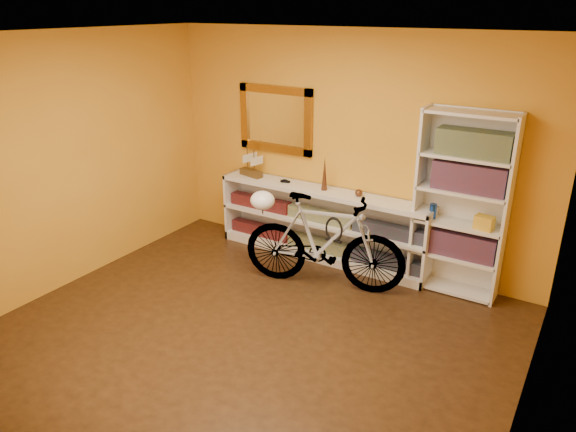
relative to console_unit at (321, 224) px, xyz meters
The scene contains 24 objects.
floor 1.88m from the console_unit, 82.85° to the right, with size 4.50×4.00×0.01m, color black.
ceiling 2.85m from the console_unit, 82.85° to the right, with size 4.50×4.00×0.01m, color silver.
back_wall 0.92m from the console_unit, 39.86° to the left, with size 4.50×0.01×2.60m, color orange.
left_wall 2.86m from the console_unit, 138.16° to the right, with size 0.01×4.00×2.60m, color orange.
right_wall 3.20m from the console_unit, 36.17° to the right, with size 0.01×4.00×2.60m, color orange.
gilt_mirror 1.35m from the console_unit, 168.27° to the left, with size 0.98×0.06×0.78m, color #8A5E19.
wall_socket 1.15m from the console_unit, ahead, with size 0.09×0.01×0.09m, color silver.
console_unit is the anchor object (origin of this frame).
cd_row_lower 0.26m from the console_unit, 90.00° to the right, with size 2.50×0.13×0.14m, color black.
cd_row_upper 0.11m from the console_unit, 90.00° to the right, with size 2.50×0.13×0.14m, color navy.
model_ship 1.16m from the console_unit, behind, with size 0.32×0.12×0.38m, color #402C12, non-canonical shape.
toy_car 0.65m from the console_unit, behind, with size 0.00×0.00×0.00m, color black.
bronze_ornament 0.62m from the console_unit, ahead, with size 0.07×0.07×0.39m, color #502D1B.
decorative_orb 0.65m from the console_unit, ahead, with size 0.08×0.08×0.08m, color #502D1B.
bookcase 1.64m from the console_unit, ahead, with size 0.90×0.30×1.90m, color silver, non-canonical shape.
book_row_a 1.60m from the console_unit, ahead, with size 0.70×0.22×0.26m, color maroon.
book_row_b 1.80m from the console_unit, ahead, with size 0.70×0.22×0.28m, color maroon.
book_row_c 1.98m from the console_unit, ahead, with size 0.70×0.22×0.25m, color navy.
travel_mug 1.35m from the console_unit, ahead, with size 0.07×0.07×0.16m, color navy.
red_tin 1.75m from the console_unit, ahead, with size 0.12×0.12×0.16m, color maroon.
yellow_bag 1.84m from the console_unit, ahead, with size 0.18×0.12×0.14m, color gold.
bicycle 0.71m from the console_unit, 59.82° to the right, with size 1.75×0.45×1.03m, color silver.
helmet 0.96m from the console_unit, 110.56° to the right, with size 0.26×0.25×0.20m, color white.
u_lock 0.78m from the console_unit, 52.10° to the right, with size 0.20×0.20×0.02m, color black.
Camera 1 is at (2.45, -3.29, 2.81)m, focal length 33.29 mm.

